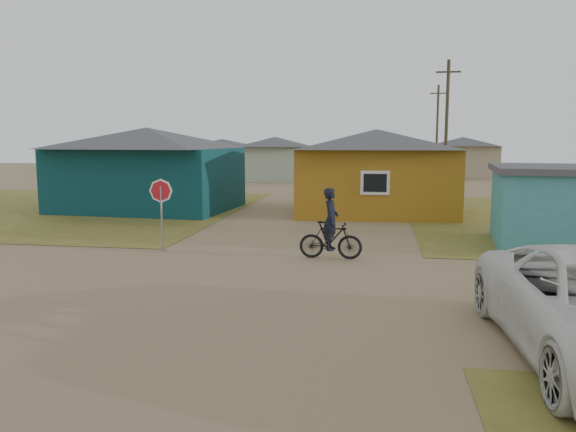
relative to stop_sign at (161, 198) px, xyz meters
name	(u,v)px	position (x,y,z in m)	size (l,w,h in m)	color
ground	(261,288)	(3.93, -3.76, -1.67)	(120.00, 120.00, 0.00)	#89724F
grass_nw	(42,208)	(-10.07, 9.24, -1.67)	(20.00, 18.00, 0.00)	olive
house_teal	(148,168)	(-4.57, 9.74, 0.38)	(8.93, 7.08, 4.00)	#0A3338
house_yellow	(376,170)	(6.43, 10.24, 0.33)	(7.72, 6.76, 3.90)	#966617
house_pale_west	(275,158)	(-2.07, 30.24, 0.19)	(7.04, 6.15, 3.60)	#93A18A
house_beige_east	(463,156)	(13.93, 36.24, 0.19)	(6.95, 6.05, 3.60)	tan
house_pale_north	(223,154)	(-10.07, 42.24, 0.08)	(6.28, 5.81, 3.40)	#93A18A
utility_pole_near	(446,127)	(10.43, 18.24, 2.47)	(1.40, 0.20, 8.00)	#443B29
utility_pole_far	(437,131)	(11.43, 34.24, 2.47)	(1.40, 0.20, 8.00)	#443B29
stop_sign	(161,198)	(0.00, 0.00, 0.00)	(0.70, 0.31, 2.25)	gray
cyclist	(331,233)	(5.24, -0.24, -0.92)	(1.84, 0.67, 2.07)	black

